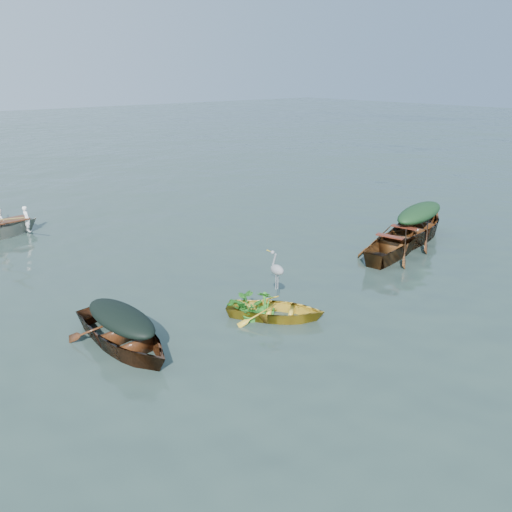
{
  "coord_description": "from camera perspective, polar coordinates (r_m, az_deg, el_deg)",
  "views": [
    {
      "loc": [
        -9.05,
        -7.72,
        5.2
      ],
      "look_at": [
        -0.93,
        2.0,
        0.5
      ],
      "focal_mm": 35.0,
      "sensor_mm": 36.0,
      "label": 1
    }
  ],
  "objects": [
    {
      "name": "ground",
      "position": [
        12.98,
        8.87,
        -3.51
      ],
      "size": [
        140.0,
        140.0,
        0.0
      ],
      "primitive_type": "plane",
      "color": "#2F423B",
      "rests_on": "ground"
    },
    {
      "name": "yellow_dinghy",
      "position": [
        11.29,
        2.23,
        -7.09
      ],
      "size": [
        2.66,
        2.84,
        0.71
      ],
      "primitive_type": "imported",
      "rotation": [
        0.0,
        0.0,
        0.7
      ],
      "color": "gold",
      "rests_on": "ground"
    },
    {
      "name": "dark_covered_boat",
      "position": [
        10.51,
        -14.85,
        -10.05
      ],
      "size": [
        1.73,
        3.95,
        0.97
      ],
      "primitive_type": "imported",
      "rotation": [
        0.0,
        0.0,
        0.08
      ],
      "color": "#512912",
      "rests_on": "ground"
    },
    {
      "name": "green_tarp_boat",
      "position": [
        17.24,
        17.86,
        1.8
      ],
      "size": [
        5.38,
        2.6,
        1.25
      ],
      "primitive_type": "imported",
      "rotation": [
        0.0,
        0.0,
        1.77
      ],
      "color": "#42270F",
      "rests_on": "ground"
    },
    {
      "name": "open_wooden_boat",
      "position": [
        15.75,
        15.6,
        0.31
      ],
      "size": [
        4.89,
        2.51,
        1.11
      ],
      "primitive_type": "imported",
      "rotation": [
        0.0,
        0.0,
        1.81
      ],
      "color": "#5C3517",
      "rests_on": "ground"
    },
    {
      "name": "dark_tarp_cover",
      "position": [
        10.19,
        -15.2,
        -6.71
      ],
      "size": [
        0.95,
        2.17,
        0.4
      ],
      "primitive_type": "ellipsoid",
      "rotation": [
        0.0,
        0.0,
        0.08
      ],
      "color": "black",
      "rests_on": "dark_covered_boat"
    },
    {
      "name": "green_tarp_cover",
      "position": [
        17.0,
        18.18,
        4.64
      ],
      "size": [
        2.96,
        1.43,
        0.52
      ],
      "primitive_type": "ellipsoid",
      "rotation": [
        0.0,
        0.0,
        1.77
      ],
      "color": "#163719",
      "rests_on": "green_tarp_boat"
    },
    {
      "name": "thwart_benches",
      "position": [
        15.57,
        15.8,
        2.3
      ],
      "size": [
        2.48,
        1.4,
        0.04
      ],
      "primitive_type": null,
      "rotation": [
        0.0,
        0.0,
        1.81
      ],
      "color": "#551F14",
      "rests_on": "open_wooden_boat"
    },
    {
      "name": "heron",
      "position": [
        11.45,
        2.42,
        -2.2
      ],
      "size": [
        0.47,
        0.49,
        0.92
      ],
      "primitive_type": null,
      "rotation": [
        0.0,
        0.0,
        0.7
      ],
      "color": "gray",
      "rests_on": "yellow_dinghy"
    },
    {
      "name": "dinghy_weeds",
      "position": [
        11.11,
        -0.52,
        -3.81
      ],
      "size": [
        1.11,
        1.14,
        0.6
      ],
      "primitive_type": "imported",
      "rotation": [
        0.0,
        0.0,
        0.7
      ],
      "color": "#1F721D",
      "rests_on": "yellow_dinghy"
    }
  ]
}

